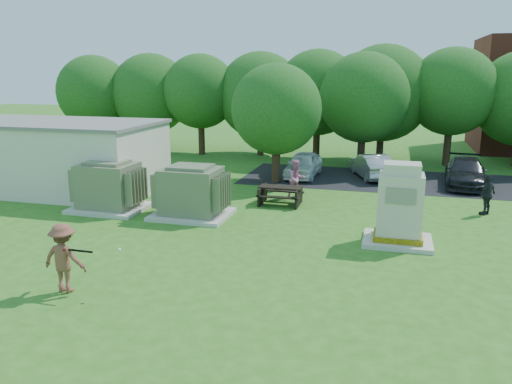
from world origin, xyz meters
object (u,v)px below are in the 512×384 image
(transformer_left, at_px, (109,187))
(car_silver_a, at_px, (371,166))
(car_white, at_px, (303,164))
(generator_cabinet, at_px, (400,209))
(batter, at_px, (64,258))
(transformer_right, at_px, (191,193))
(person_walking_right, at_px, (487,195))
(car_dark, at_px, (465,172))
(person_at_picnic, at_px, (296,179))
(picnic_table, at_px, (280,193))

(transformer_left, bearing_deg, car_silver_a, 42.73)
(car_white, height_order, car_silver_a, car_white)
(generator_cabinet, xyz_separation_m, batter, (-8.45, -6.26, -0.27))
(transformer_right, xyz_separation_m, person_walking_right, (11.39, 3.40, -0.14))
(car_dark, bearing_deg, generator_cabinet, -103.59)
(transformer_right, bearing_deg, generator_cabinet, -8.01)
(transformer_left, distance_m, car_silver_a, 13.95)
(car_dark, bearing_deg, person_at_picnic, -144.29)
(person_at_picnic, bearing_deg, transformer_right, -167.29)
(transformer_left, xyz_separation_m, picnic_table, (6.71, 2.71, -0.47))
(picnic_table, relative_size, car_silver_a, 0.47)
(transformer_left, relative_size, car_silver_a, 0.75)
(person_at_picnic, distance_m, car_dark, 9.07)
(picnic_table, bearing_deg, transformer_right, -138.02)
(generator_cabinet, distance_m, car_white, 11.12)
(car_white, xyz_separation_m, car_silver_a, (3.61, 0.67, -0.01))
(transformer_left, bearing_deg, car_dark, 30.48)
(person_at_picnic, bearing_deg, generator_cabinet, -86.65)
(generator_cabinet, relative_size, batter, 1.48)
(picnic_table, height_order, batter, batter)
(transformer_left, xyz_separation_m, car_silver_a, (10.24, 9.46, -0.31))
(car_white, height_order, car_dark, car_dark)
(picnic_table, relative_size, person_at_picnic, 1.07)
(transformer_left, relative_size, transformer_right, 1.00)
(person_walking_right, bearing_deg, picnic_table, -45.28)
(car_white, relative_size, car_dark, 0.84)
(car_silver_a, bearing_deg, transformer_right, 34.84)
(person_at_picnic, bearing_deg, picnic_table, -144.46)
(batter, relative_size, car_silver_a, 0.47)
(generator_cabinet, bearing_deg, picnic_table, 142.15)
(car_white, bearing_deg, generator_cabinet, -61.00)
(generator_cabinet, xyz_separation_m, car_white, (-5.01, 9.91, -0.53))
(picnic_table, distance_m, person_at_picnic, 1.51)
(transformer_left, distance_m, transformer_right, 3.70)
(person_walking_right, relative_size, car_white, 0.42)
(generator_cabinet, distance_m, person_at_picnic, 6.91)
(transformer_left, bearing_deg, batter, -66.59)
(transformer_left, xyz_separation_m, car_dark, (14.92, 8.78, -0.29))
(transformer_left, xyz_separation_m, generator_cabinet, (11.64, -1.12, 0.24))
(car_white, bearing_deg, person_at_picnic, -81.58)
(person_walking_right, relative_size, car_dark, 0.35)
(transformer_left, distance_m, person_at_picnic, 8.25)
(transformer_left, xyz_separation_m, batter, (3.20, -7.38, -0.04))
(person_at_picnic, bearing_deg, person_walking_right, -42.49)
(car_dark, bearing_deg, car_silver_a, 176.42)
(transformer_right, bearing_deg, picnic_table, 41.98)
(car_white, bearing_deg, transformer_left, -124.84)
(car_white, relative_size, car_silver_a, 0.99)
(transformer_right, distance_m, batter, 7.40)
(person_walking_right, bearing_deg, car_silver_a, -101.36)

